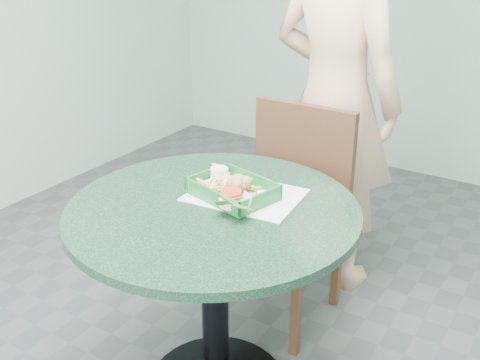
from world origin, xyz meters
The scene contains 9 objects.
cafe_table centered at (0.00, 0.00, 0.58)m, with size 0.97×0.97×0.75m.
dining_chair centered at (-0.04, 0.62, 0.53)m, with size 0.47×0.47×0.93m.
diner_person centered at (-0.01, 0.97, 1.07)m, with size 0.78×0.51×2.14m, color #D8AD87.
placemat centered at (0.04, 0.13, 0.75)m, with size 0.37×0.28×0.00m, color white.
food_basket centered at (0.02, 0.10, 0.77)m, with size 0.27×0.20×0.06m.
crab_sandwich centered at (0.05, 0.09, 0.80)m, with size 0.13×0.13×0.07m.
fries_pile centered at (-0.07, 0.09, 0.79)m, with size 0.12×0.13×0.05m, color #FFD784, non-canonical shape.
sauce_ramekin centered at (-0.09, 0.13, 0.80)m, with size 0.06×0.06×0.04m.
garnish_cup centered at (0.09, 0.02, 0.79)m, with size 0.13×0.12×0.05m.
Camera 1 is at (0.97, -1.34, 1.60)m, focal length 42.00 mm.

